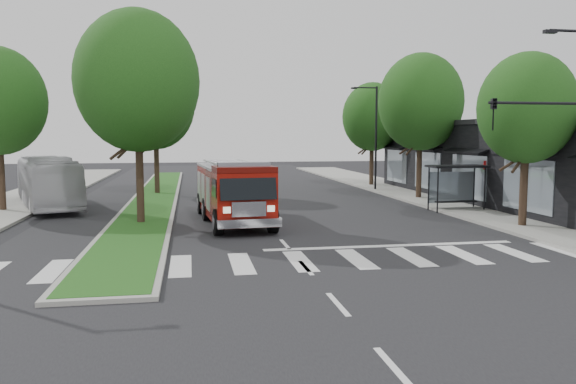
% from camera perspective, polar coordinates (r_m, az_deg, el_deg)
% --- Properties ---
extents(ground, '(140.00, 140.00, 0.00)m').
position_cam_1_polar(ground, '(22.18, -0.30, -5.36)').
color(ground, black).
rests_on(ground, ground).
extents(sidewalk_right, '(5.00, 80.00, 0.15)m').
position_cam_1_polar(sidewalk_right, '(35.60, 17.10, -1.28)').
color(sidewalk_right, gray).
rests_on(sidewalk_right, ground).
extents(median, '(3.00, 50.00, 0.15)m').
position_cam_1_polar(median, '(39.75, -13.29, -0.46)').
color(median, gray).
rests_on(median, ground).
extents(storefront_row, '(8.00, 30.00, 5.00)m').
position_cam_1_polar(storefront_row, '(37.67, 23.33, 2.58)').
color(storefront_row, black).
rests_on(storefront_row, ground).
extents(bus_shelter, '(3.20, 1.60, 2.61)m').
position_cam_1_polar(bus_shelter, '(33.19, 16.65, 1.65)').
color(bus_shelter, black).
rests_on(bus_shelter, ground).
extents(tree_right_near, '(4.40, 4.40, 8.05)m').
position_cam_1_polar(tree_right_near, '(27.95, 23.11, 7.82)').
color(tree_right_near, black).
rests_on(tree_right_near, ground).
extents(tree_right_mid, '(5.60, 5.60, 9.72)m').
position_cam_1_polar(tree_right_mid, '(38.62, 13.32, 8.88)').
color(tree_right_mid, black).
rests_on(tree_right_mid, ground).
extents(tree_right_far, '(5.00, 5.00, 8.73)m').
position_cam_1_polar(tree_right_far, '(47.94, 8.55, 7.55)').
color(tree_right_far, black).
rests_on(tree_right_far, ground).
extents(tree_median_near, '(5.80, 5.80, 10.16)m').
position_cam_1_polar(tree_median_near, '(27.67, -15.06, 10.82)').
color(tree_median_near, black).
rests_on(tree_median_near, ground).
extents(tree_median_far, '(5.60, 5.60, 9.72)m').
position_cam_1_polar(tree_median_far, '(41.58, -13.34, 8.65)').
color(tree_median_far, black).
rests_on(tree_median_far, ground).
extents(streetlight_right_near, '(4.08, 0.22, 8.00)m').
position_cam_1_polar(streetlight_right_near, '(22.32, 26.66, 6.15)').
color(streetlight_right_near, black).
rests_on(streetlight_right_near, ground).
extents(streetlight_right_far, '(2.11, 0.20, 8.00)m').
position_cam_1_polar(streetlight_right_far, '(43.75, 8.75, 5.95)').
color(streetlight_right_far, black).
rests_on(streetlight_right_far, ground).
extents(fire_engine, '(3.44, 9.19, 3.12)m').
position_cam_1_polar(fire_engine, '(27.72, -5.64, -0.03)').
color(fire_engine, '#4E0804').
rests_on(fire_engine, ground).
extents(city_bus, '(6.01, 11.11, 3.03)m').
position_cam_1_polar(city_bus, '(36.31, -23.22, 0.93)').
color(city_bus, '#BCBCC1').
rests_on(city_bus, ground).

